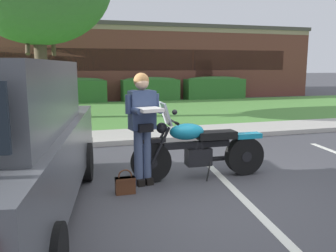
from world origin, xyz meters
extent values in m
plane|color=#424247|center=(0.00, 0.00, 0.00)|extent=(140.00, 140.00, 0.00)
cube|color=#B7B2A8|center=(0.00, 3.57, 0.06)|extent=(60.00, 0.20, 0.12)
cube|color=#B7B2A8|center=(0.00, 4.42, 0.04)|extent=(60.00, 1.50, 0.08)
cube|color=#518E3D|center=(0.00, 9.05, 0.03)|extent=(60.00, 7.75, 0.06)
cube|color=silver|center=(-2.22, 0.20, 0.00)|extent=(0.68, 4.38, 0.01)
cube|color=silver|center=(0.71, 0.20, 0.00)|extent=(0.68, 4.38, 0.01)
cylinder|color=black|center=(-0.38, 0.79, 0.32)|extent=(0.64, 0.12, 0.64)
cylinder|color=black|center=(-0.38, 0.79, 0.32)|extent=(0.18, 0.12, 0.18)
cylinder|color=black|center=(1.22, 0.75, 0.32)|extent=(0.64, 0.20, 0.64)
cylinder|color=black|center=(1.22, 0.75, 0.32)|extent=(0.18, 0.20, 0.18)
cube|color=black|center=(-0.38, 0.79, 0.67)|extent=(0.44, 0.15, 0.06)
cube|color=teal|center=(1.27, 0.75, 0.66)|extent=(0.44, 0.21, 0.08)
cylinder|color=black|center=(-0.25, 0.71, 0.60)|extent=(0.31, 0.05, 0.58)
cylinder|color=black|center=(-0.24, 0.87, 0.60)|extent=(0.31, 0.05, 0.58)
sphere|color=black|center=(-0.21, 0.79, 0.86)|extent=(0.17, 0.17, 0.17)
cylinder|color=black|center=(-0.07, 0.78, 0.98)|extent=(0.05, 0.72, 0.03)
cylinder|color=black|center=(-0.08, 0.42, 0.98)|extent=(0.05, 0.10, 0.04)
cylinder|color=black|center=(-0.06, 1.14, 0.98)|extent=(0.05, 0.10, 0.04)
sphere|color=black|center=(-0.10, 0.48, 1.14)|extent=(0.08, 0.08, 0.08)
sphere|color=black|center=(-0.08, 1.08, 1.14)|extent=(0.08, 0.08, 0.08)
cube|color=#B2BCC6|center=(-0.15, 0.78, 1.08)|extent=(0.15, 0.36, 0.35)
cube|color=black|center=(0.37, 0.77, 0.56)|extent=(1.10, 0.13, 0.10)
ellipsoid|color=teal|center=(0.20, 0.78, 0.78)|extent=(0.57, 0.33, 0.26)
cube|color=black|center=(0.70, 0.76, 0.70)|extent=(0.65, 0.30, 0.12)
cube|color=black|center=(0.40, 0.77, 0.36)|extent=(0.41, 0.25, 0.28)
cylinder|color=black|center=(0.36, 0.77, 0.52)|extent=(0.18, 0.12, 0.21)
cylinder|color=black|center=(0.43, 0.77, 0.52)|extent=(0.18, 0.12, 0.21)
cylinder|color=black|center=(0.77, 0.90, 0.26)|extent=(0.60, 0.09, 0.08)
cylinder|color=black|center=(0.97, 0.90, 0.26)|extent=(0.60, 0.09, 0.08)
cylinder|color=black|center=(0.51, 0.61, 0.15)|extent=(0.12, 0.12, 0.30)
cube|color=black|center=(-0.45, 0.75, 0.05)|extent=(0.15, 0.25, 0.10)
cube|color=black|center=(-0.59, 0.73, 0.05)|extent=(0.15, 0.25, 0.10)
cylinder|color=#47567A|center=(-0.46, 0.77, 0.43)|extent=(0.14, 0.14, 0.86)
cylinder|color=#47567A|center=(-0.59, 0.75, 0.43)|extent=(0.14, 0.14, 0.86)
cube|color=navy|center=(-0.52, 0.76, 1.15)|extent=(0.41, 0.28, 0.58)
cube|color=navy|center=(-0.52, 0.76, 1.42)|extent=(0.33, 0.24, 0.06)
sphere|color=tan|center=(-0.52, 0.76, 1.56)|extent=(0.21, 0.21, 0.21)
sphere|color=olive|center=(-0.53, 0.77, 1.59)|extent=(0.23, 0.23, 0.23)
cube|color=black|center=(-0.50, 0.63, 0.90)|extent=(0.23, 0.13, 0.12)
cylinder|color=navy|center=(-0.34, 0.62, 1.17)|extent=(0.14, 0.35, 0.09)
cylinder|color=navy|center=(-0.66, 0.58, 1.17)|extent=(0.14, 0.35, 0.09)
cylinder|color=navy|center=(-0.30, 0.77, 1.25)|extent=(0.10, 0.10, 0.28)
cylinder|color=navy|center=(-0.74, 0.70, 1.25)|extent=(0.10, 0.10, 0.28)
cube|color=white|center=(-0.48, 0.46, 1.19)|extent=(0.37, 0.37, 0.05)
cube|color=#562D19|center=(-0.86, 0.40, 0.12)|extent=(0.28, 0.12, 0.24)
cube|color=#562D19|center=(-0.86, 0.40, 0.22)|extent=(0.28, 0.13, 0.04)
torus|color=#562D19|center=(-0.86, 0.40, 0.26)|extent=(0.20, 0.02, 0.20)
cube|color=black|center=(-1.68, -0.38, 1.48)|extent=(0.47, 2.70, 0.55)
cube|color=black|center=(-2.31, 0.96, 1.44)|extent=(1.58, 0.48, 0.51)
cube|color=black|center=(-2.11, 2.26, 0.40)|extent=(1.89, 0.40, 0.20)
cylinder|color=black|center=(-1.38, 1.19, 0.30)|extent=(0.33, 0.63, 0.60)
cylinder|color=#4C3D2D|center=(-2.26, 8.23, 1.36)|extent=(0.41, 0.41, 2.71)
cylinder|color=#4C3D2D|center=(-1.84, 8.23, 2.82)|extent=(0.14, 0.95, 1.39)
cylinder|color=#4C3D2D|center=(-2.63, 8.23, 2.75)|extent=(0.14, 0.87, 1.24)
cube|color=#336B2D|center=(-0.86, 13.15, 0.55)|extent=(2.61, 0.90, 1.10)
ellipsoid|color=#336B2D|center=(-0.86, 13.15, 1.10)|extent=(2.48, 0.84, 0.28)
cube|color=#336B2D|center=(2.69, 13.15, 0.55)|extent=(2.91, 0.90, 1.10)
ellipsoid|color=#336B2D|center=(2.69, 13.15, 1.10)|extent=(2.76, 0.84, 0.28)
cube|color=#336B2D|center=(6.23, 13.15, 0.55)|extent=(3.26, 0.90, 1.10)
ellipsoid|color=#336B2D|center=(6.23, 13.15, 1.10)|extent=(3.09, 0.84, 0.28)
cube|color=brown|center=(1.47, 18.40, 1.91)|extent=(22.11, 9.18, 3.82)
cube|color=#998466|center=(1.47, 13.85, 3.70)|extent=(22.11, 0.10, 0.24)
cube|color=#4C4742|center=(1.47, 18.40, 3.92)|extent=(22.33, 9.27, 0.20)
cube|color=#1E282D|center=(1.47, 13.84, 2.10)|extent=(18.80, 0.06, 1.10)
cube|color=brown|center=(-2.29, 13.83, 2.10)|extent=(0.08, 0.04, 1.20)
cube|color=brown|center=(1.47, 13.83, 2.10)|extent=(0.08, 0.04, 1.20)
cube|color=brown|center=(5.23, 13.83, 2.10)|extent=(0.08, 0.04, 1.20)
cube|color=brown|center=(8.98, 13.83, 2.10)|extent=(0.08, 0.04, 1.20)
cube|color=#473323|center=(5.89, 13.85, 1.05)|extent=(1.00, 0.08, 2.10)
camera|label=1|loc=(-1.67, -4.40, 1.81)|focal=37.88mm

